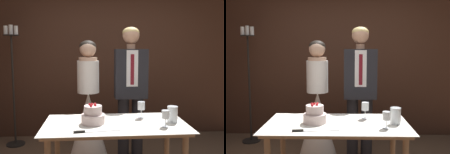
# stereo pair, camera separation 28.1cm
# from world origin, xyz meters

# --- Properties ---
(wall_back) EXTENTS (4.60, 0.12, 2.88)m
(wall_back) POSITION_xyz_m (0.00, 2.02, 1.44)
(wall_back) COLOR #472B1E
(wall_back) RESTS_ON ground_plane
(cake_table) EXTENTS (1.40, 0.74, 0.76)m
(cake_table) POSITION_xyz_m (-0.06, 0.12, 0.66)
(cake_table) COLOR #8E6B4C
(cake_table) RESTS_ON ground_plane
(tiered_cake) EXTENTS (0.23, 0.23, 0.20)m
(tiered_cake) POSITION_xyz_m (-0.28, 0.12, 0.83)
(tiered_cake) COLOR beige
(tiered_cake) RESTS_ON cake_table
(cake_knife) EXTENTS (0.42, 0.07, 0.02)m
(cake_knife) POSITION_xyz_m (-0.33, -0.14, 0.76)
(cake_knife) COLOR silver
(cake_knife) RESTS_ON cake_table
(wine_glass_near) EXTENTS (0.08, 0.08, 0.17)m
(wine_glass_near) POSITION_xyz_m (0.23, 0.29, 0.88)
(wine_glass_near) COLOR silver
(wine_glass_near) RESTS_ON cake_table
(wine_glass_middle) EXTENTS (0.07, 0.07, 0.16)m
(wine_glass_middle) POSITION_xyz_m (0.39, -0.03, 0.86)
(wine_glass_middle) COLOR silver
(wine_glass_middle) RESTS_ON cake_table
(hurricane_candle) EXTENTS (0.10, 0.10, 0.16)m
(hurricane_candle) POSITION_xyz_m (0.51, 0.11, 0.83)
(hurricane_candle) COLOR silver
(hurricane_candle) RESTS_ON cake_table
(bride) EXTENTS (0.54, 0.54, 1.59)m
(bride) POSITION_xyz_m (-0.34, 0.94, 0.59)
(bride) COLOR white
(bride) RESTS_ON ground_plane
(groom) EXTENTS (0.42, 0.25, 1.76)m
(groom) POSITION_xyz_m (0.21, 0.94, 1.00)
(groom) COLOR black
(groom) RESTS_ON ground_plane
(candle_stand) EXTENTS (0.28, 0.28, 1.84)m
(candle_stand) POSITION_xyz_m (-1.49, 1.59, 0.95)
(candle_stand) COLOR black
(candle_stand) RESTS_ON ground_plane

